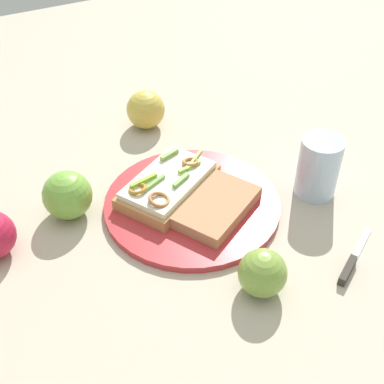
{
  "coord_description": "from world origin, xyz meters",
  "views": [
    {
      "loc": [
        0.3,
        0.55,
        0.56
      ],
      "look_at": [
        0.0,
        0.0,
        0.03
      ],
      "focal_mm": 47.17,
      "sensor_mm": 36.0,
      "label": 1
    }
  ],
  "objects_px": {
    "plate": "(192,204)",
    "knife": "(351,263)",
    "apple_3": "(67,195)",
    "sandwich": "(168,184)",
    "bread_slice_side": "(217,207)",
    "apple_2": "(263,273)",
    "drinking_glass": "(318,167)",
    "apple_1": "(146,110)"
  },
  "relations": [
    {
      "from": "plate",
      "to": "knife",
      "type": "distance_m",
      "value": 0.27
    },
    {
      "from": "apple_2",
      "to": "apple_3",
      "type": "distance_m",
      "value": 0.33
    },
    {
      "from": "drinking_glass",
      "to": "bread_slice_side",
      "type": "bearing_deg",
      "value": -8.57
    },
    {
      "from": "apple_3",
      "to": "drinking_glass",
      "type": "height_order",
      "value": "drinking_glass"
    },
    {
      "from": "apple_3",
      "to": "drinking_glass",
      "type": "relative_size",
      "value": 0.75
    },
    {
      "from": "plate",
      "to": "sandwich",
      "type": "height_order",
      "value": "sandwich"
    },
    {
      "from": "apple_1",
      "to": "knife",
      "type": "bearing_deg",
      "value": 101.88
    },
    {
      "from": "bread_slice_side",
      "to": "apple_2",
      "type": "height_order",
      "value": "apple_2"
    },
    {
      "from": "sandwich",
      "to": "apple_1",
      "type": "bearing_deg",
      "value": 45.53
    },
    {
      "from": "sandwich",
      "to": "apple_2",
      "type": "bearing_deg",
      "value": -113.25
    },
    {
      "from": "plate",
      "to": "drinking_glass",
      "type": "distance_m",
      "value": 0.22
    },
    {
      "from": "plate",
      "to": "bread_slice_side",
      "type": "bearing_deg",
      "value": 118.8
    },
    {
      "from": "plate",
      "to": "apple_3",
      "type": "relative_size",
      "value": 3.66
    },
    {
      "from": "plate",
      "to": "bread_slice_side",
      "type": "xyz_separation_m",
      "value": [
        -0.02,
        0.04,
        0.02
      ]
    },
    {
      "from": "sandwich",
      "to": "apple_2",
      "type": "distance_m",
      "value": 0.24
    },
    {
      "from": "sandwich",
      "to": "knife",
      "type": "bearing_deg",
      "value": -87.3
    },
    {
      "from": "sandwich",
      "to": "drinking_glass",
      "type": "bearing_deg",
      "value": -54.51
    },
    {
      "from": "plate",
      "to": "sandwich",
      "type": "bearing_deg",
      "value": -60.57
    },
    {
      "from": "drinking_glass",
      "to": "knife",
      "type": "height_order",
      "value": "drinking_glass"
    },
    {
      "from": "plate",
      "to": "sandwich",
      "type": "relative_size",
      "value": 1.45
    },
    {
      "from": "drinking_glass",
      "to": "apple_2",
      "type": "bearing_deg",
      "value": 32.77
    },
    {
      "from": "apple_2",
      "to": "apple_3",
      "type": "xyz_separation_m",
      "value": [
        0.18,
        -0.28,
        0.01
      ]
    },
    {
      "from": "sandwich",
      "to": "apple_2",
      "type": "relative_size",
      "value": 2.94
    },
    {
      "from": "plate",
      "to": "apple_2",
      "type": "relative_size",
      "value": 4.27
    },
    {
      "from": "plate",
      "to": "drinking_glass",
      "type": "xyz_separation_m",
      "value": [
        -0.2,
        0.07,
        0.05
      ]
    },
    {
      "from": "bread_slice_side",
      "to": "apple_3",
      "type": "relative_size",
      "value": 1.82
    },
    {
      "from": "apple_1",
      "to": "drinking_glass",
      "type": "height_order",
      "value": "drinking_glass"
    },
    {
      "from": "plate",
      "to": "apple_3",
      "type": "xyz_separation_m",
      "value": [
        0.18,
        -0.08,
        0.03
      ]
    },
    {
      "from": "drinking_glass",
      "to": "apple_3",
      "type": "bearing_deg",
      "value": -21.28
    },
    {
      "from": "apple_2",
      "to": "apple_3",
      "type": "bearing_deg",
      "value": -56.93
    },
    {
      "from": "apple_2",
      "to": "bread_slice_side",
      "type": "bearing_deg",
      "value": -98.02
    },
    {
      "from": "sandwich",
      "to": "drinking_glass",
      "type": "relative_size",
      "value": 1.89
    },
    {
      "from": "apple_2",
      "to": "apple_3",
      "type": "height_order",
      "value": "apple_3"
    },
    {
      "from": "apple_3",
      "to": "knife",
      "type": "relative_size",
      "value": 0.66
    },
    {
      "from": "plate",
      "to": "knife",
      "type": "xyz_separation_m",
      "value": [
        -0.14,
        0.23,
        -0.0
      ]
    },
    {
      "from": "apple_1",
      "to": "knife",
      "type": "height_order",
      "value": "apple_1"
    },
    {
      "from": "sandwich",
      "to": "knife",
      "type": "height_order",
      "value": "sandwich"
    },
    {
      "from": "sandwich",
      "to": "apple_1",
      "type": "relative_size",
      "value": 2.6
    },
    {
      "from": "apple_3",
      "to": "sandwich",
      "type": "bearing_deg",
      "value": 165.48
    },
    {
      "from": "bread_slice_side",
      "to": "apple_2",
      "type": "bearing_deg",
      "value": -126.0
    },
    {
      "from": "apple_3",
      "to": "knife",
      "type": "height_order",
      "value": "apple_3"
    },
    {
      "from": "apple_2",
      "to": "knife",
      "type": "bearing_deg",
      "value": 168.4
    }
  ]
}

